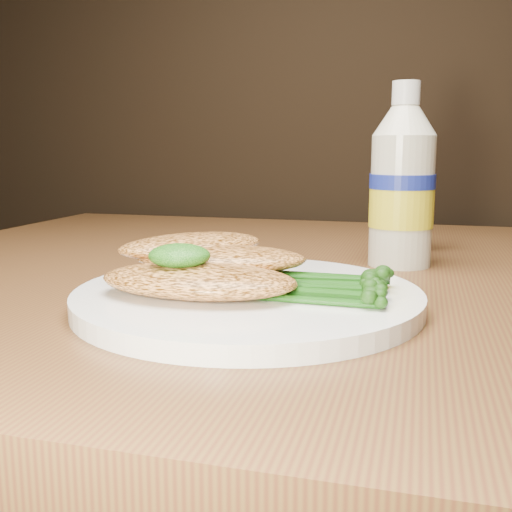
# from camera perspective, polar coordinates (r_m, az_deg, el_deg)

# --- Properties ---
(plate) EXTENTS (0.27, 0.27, 0.01)m
(plate) POSITION_cam_1_polar(r_m,az_deg,el_deg) (0.48, -0.77, -3.95)
(plate) COLOR white
(plate) RESTS_ON dining_table
(chicken_front) EXTENTS (0.15, 0.08, 0.02)m
(chicken_front) POSITION_cam_1_polar(r_m,az_deg,el_deg) (0.45, -5.47, -2.30)
(chicken_front) COLOR #EC974B
(chicken_front) RESTS_ON plate
(chicken_mid) EXTENTS (0.15, 0.09, 0.02)m
(chicken_mid) POSITION_cam_1_polar(r_m,az_deg,el_deg) (0.49, -3.31, -0.26)
(chicken_mid) COLOR #EC974B
(chicken_mid) RESTS_ON plate
(chicken_back) EXTENTS (0.14, 0.14, 0.02)m
(chicken_back) POSITION_cam_1_polar(r_m,az_deg,el_deg) (0.52, -6.08, 1.02)
(chicken_back) COLOR #EC974B
(chicken_back) RESTS_ON plate
(pesto_front) EXTENTS (0.05, 0.05, 0.02)m
(pesto_front) POSITION_cam_1_polar(r_m,az_deg,el_deg) (0.45, -7.26, 0.04)
(pesto_front) COLOR #083709
(pesto_front) RESTS_ON chicken_front
(broccolini_bundle) EXTENTS (0.14, 0.12, 0.02)m
(broccolini_bundle) POSITION_cam_1_polar(r_m,az_deg,el_deg) (0.46, 5.40, -2.30)
(broccolini_bundle) COLOR #184C10
(broccolini_bundle) RESTS_ON plate
(mayo_bottle) EXTENTS (0.09, 0.09, 0.19)m
(mayo_bottle) POSITION_cam_1_polar(r_m,az_deg,el_deg) (0.65, 13.69, 7.41)
(mayo_bottle) COLOR beige
(mayo_bottle) RESTS_ON dining_table
(pepper_grinder) EXTENTS (0.05, 0.05, 0.10)m
(pepper_grinder) POSITION_cam_1_polar(r_m,az_deg,el_deg) (0.75, 14.58, 4.35)
(pepper_grinder) COLOR black
(pepper_grinder) RESTS_ON dining_table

